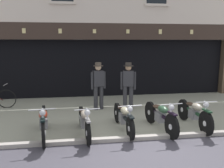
{
  "coord_description": "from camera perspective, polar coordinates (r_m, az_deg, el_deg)",
  "views": [
    {
      "loc": [
        -1.55,
        -5.58,
        2.47
      ],
      "look_at": [
        -0.34,
        2.57,
        1.04
      ],
      "focal_mm": 38.34,
      "sensor_mm": 36.0,
      "label": 1
    }
  ],
  "objects": [
    {
      "name": "advert_board_near",
      "position": [
        11.01,
        -10.21,
        5.83
      ],
      "size": [
        0.68,
        0.03,
        0.9
      ],
      "color": "silver"
    },
    {
      "name": "advert_board_far",
      "position": [
        11.09,
        -15.63,
        5.7
      ],
      "size": [
        0.79,
        0.03,
        0.95
      ],
      "color": "silver"
    },
    {
      "name": "motorcycle_center",
      "position": [
        6.8,
        2.76,
        -7.75
      ],
      "size": [
        0.62,
        2.05,
        0.9
      ],
      "rotation": [
        0.0,
        0.0,
        3.21
      ],
      "color": "black",
      "rests_on": "ground"
    },
    {
      "name": "motorcycle_center_right",
      "position": [
        6.94,
        11.48,
        -7.42
      ],
      "size": [
        0.62,
        1.99,
        0.93
      ],
      "rotation": [
        0.0,
        0.0,
        3.26
      ],
      "color": "black",
      "rests_on": "ground"
    },
    {
      "name": "motorcycle_center_left",
      "position": [
        6.51,
        -6.58,
        -8.64
      ],
      "size": [
        0.62,
        1.94,
        0.89
      ],
      "rotation": [
        0.0,
        0.0,
        3.24
      ],
      "color": "black",
      "rests_on": "ground"
    },
    {
      "name": "motorcycle_right",
      "position": [
        7.47,
        18.98,
        -6.52
      ],
      "size": [
        0.62,
        2.04,
        0.93
      ],
      "rotation": [
        0.0,
        0.0,
        3.15
      ],
      "color": "black",
      "rests_on": "ground"
    },
    {
      "name": "motorcycle_left",
      "position": [
        6.59,
        -15.99,
        -8.51
      ],
      "size": [
        0.62,
        2.01,
        0.94
      ],
      "rotation": [
        0.0,
        0.0,
        3.26
      ],
      "color": "black",
      "rests_on": "ground"
    },
    {
      "name": "shop_facade",
      "position": [
        12.69,
        -1.39,
        6.58
      ],
      "size": [
        12.1,
        4.42,
        6.47
      ],
      "color": "black",
      "rests_on": "ground"
    },
    {
      "name": "ground",
      "position": [
        5.46,
        9.52,
        -17.65
      ],
      "size": [
        23.8,
        22.0,
        0.18
      ],
      "color": "gray"
    },
    {
      "name": "shopkeeper_center",
      "position": [
        8.74,
        3.88,
        0.07
      ],
      "size": [
        0.55,
        0.37,
        1.76
      ],
      "rotation": [
        0.0,
        0.0,
        2.96
      ],
      "color": "#2D2D33",
      "rests_on": "ground"
    },
    {
      "name": "salesman_left",
      "position": [
        8.81,
        -3.27,
        0.17
      ],
      "size": [
        0.55,
        0.37,
        1.75
      ],
      "rotation": [
        0.0,
        0.0,
        3.37
      ],
      "color": "#2D2D33",
      "rests_on": "ground"
    }
  ]
}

